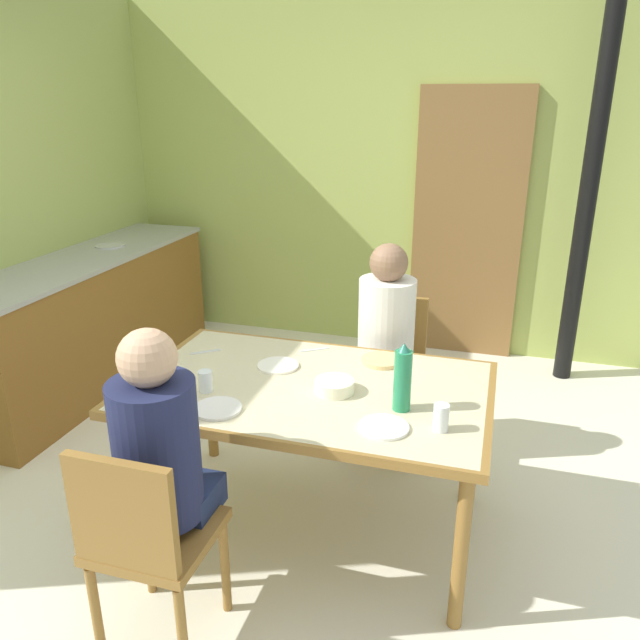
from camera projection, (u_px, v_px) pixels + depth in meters
name	position (u px, v px, depth m)	size (l,w,h in m)	color
ground_plane	(260.00, 515.00, 3.01)	(6.41, 6.41, 0.00)	silver
wall_back	(373.00, 177.00, 4.77)	(4.27, 0.10, 2.66)	#A6B658
door_wooden	(467.00, 227.00, 4.61)	(0.80, 0.05, 2.00)	olive
stove_pipe_column	(588.00, 192.00, 4.05)	(0.12, 0.12, 2.66)	black
kitchen_counter	(89.00, 320.00, 4.31)	(0.61, 2.28, 0.91)	brown
dining_table	(310.00, 398.00, 2.73)	(1.56, 0.97, 0.73)	olive
chair_near_diner	(145.00, 537.00, 2.12)	(0.40, 0.40, 0.87)	olive
chair_far_diner	(389.00, 364.00, 3.48)	(0.40, 0.40, 0.87)	olive
person_near_diner	(159.00, 446.00, 2.15)	(0.30, 0.37, 0.77)	#1D284D
person_far_diner	(386.00, 325.00, 3.26)	(0.30, 0.37, 0.77)	silver
water_bottle_green_near	(403.00, 379.00, 2.45)	(0.07, 0.07, 0.29)	#238051
serving_bowl_center	(334.00, 386.00, 2.63)	(0.17, 0.17, 0.06)	#EDE7C8
dinner_plate_near_left	(384.00, 427.00, 2.35)	(0.19, 0.19, 0.01)	white
dinner_plate_near_right	(217.00, 408.00, 2.49)	(0.20, 0.20, 0.01)	white
dinner_plate_far_center	(278.00, 366.00, 2.88)	(0.19, 0.19, 0.01)	white
drinking_glass_by_near_diner	(441.00, 418.00, 2.32)	(0.06, 0.06, 0.11)	silver
drinking_glass_by_far_diner	(205.00, 381.00, 2.63)	(0.06, 0.06, 0.09)	silver
bread_plate_sliced	(381.00, 360.00, 2.93)	(0.19, 0.19, 0.02)	#DBB77A
cutlery_knife_near	(206.00, 352.00, 3.05)	(0.15, 0.02, 0.00)	silver
cutlery_fork_near	(314.00, 350.00, 3.07)	(0.15, 0.02, 0.00)	silver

